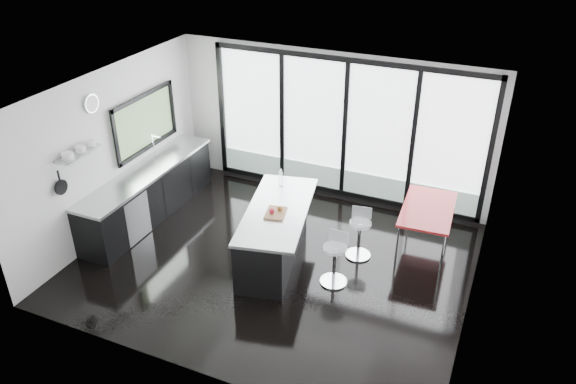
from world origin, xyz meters
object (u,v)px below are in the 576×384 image
at_px(bar_stool_far, 359,239).
at_px(red_table, 425,227).
at_px(bar_stool_near, 334,265).
at_px(island, 273,232).

relative_size(bar_stool_far, red_table, 0.47).
relative_size(bar_stool_near, red_table, 0.47).
bearing_deg(red_table, island, -150.13).
bearing_deg(bar_stool_near, red_table, 57.92).
distance_m(island, red_table, 2.52).
bearing_deg(red_table, bar_stool_near, -124.96).
height_order(island, bar_stool_far, island).
distance_m(island, bar_stool_far, 1.38).
bearing_deg(bar_stool_near, island, 169.95).
bearing_deg(bar_stool_near, bar_stool_far, 83.47).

